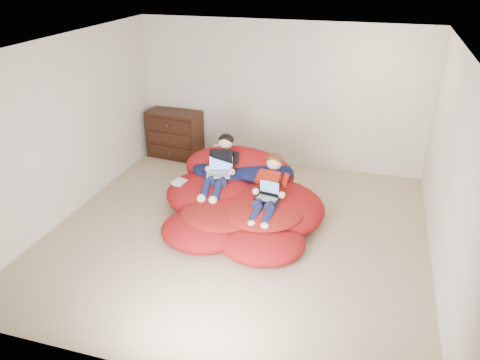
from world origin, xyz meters
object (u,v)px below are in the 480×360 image
at_px(dresser, 175,134).
at_px(laptop_black, 268,193).
at_px(beanbag_pile, 241,200).
at_px(younger_boy, 270,187).
at_px(older_boy, 221,164).
at_px(laptop_white, 219,170).

distance_m(dresser, laptop_black, 3.06).
relative_size(dresser, beanbag_pile, 0.42).
relative_size(younger_boy, laptop_black, 2.99).
distance_m(older_boy, laptop_white, 0.09).
bearing_deg(younger_boy, beanbag_pile, 158.48).
relative_size(beanbag_pile, laptop_black, 6.95).
relative_size(dresser, laptop_white, 2.57).
distance_m(dresser, beanbag_pile, 2.56).
relative_size(older_boy, laptop_white, 2.64).
distance_m(laptop_white, laptop_black, 0.91).
height_order(dresser, younger_boy, younger_boy).
xyz_separation_m(beanbag_pile, younger_boy, (0.46, -0.18, 0.37)).
xyz_separation_m(younger_boy, laptop_black, (-0.00, -0.07, -0.06)).
relative_size(dresser, older_boy, 0.98).
bearing_deg(laptop_black, beanbag_pile, 151.35).
bearing_deg(older_boy, laptop_white, -90.00).
height_order(dresser, laptop_white, dresser).
xyz_separation_m(older_boy, younger_boy, (0.82, -0.39, -0.06)).
distance_m(older_boy, younger_boy, 0.91).
relative_size(beanbag_pile, laptop_white, 6.07).
bearing_deg(dresser, laptop_white, -48.97).
height_order(laptop_white, laptop_black, laptop_white).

